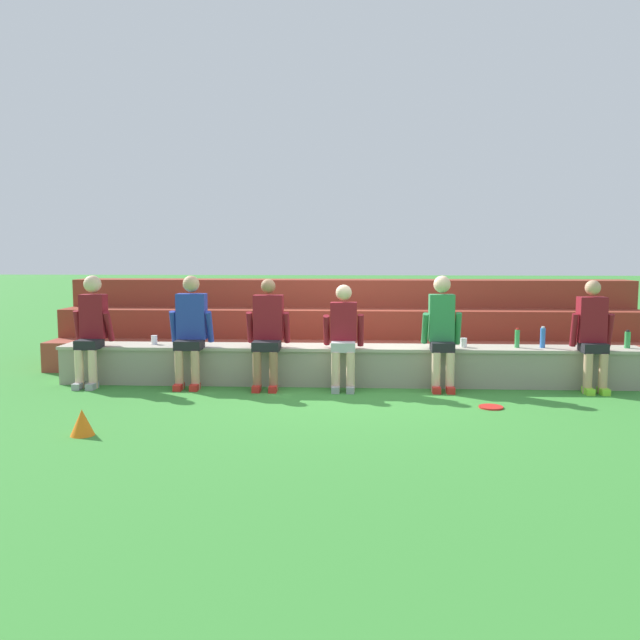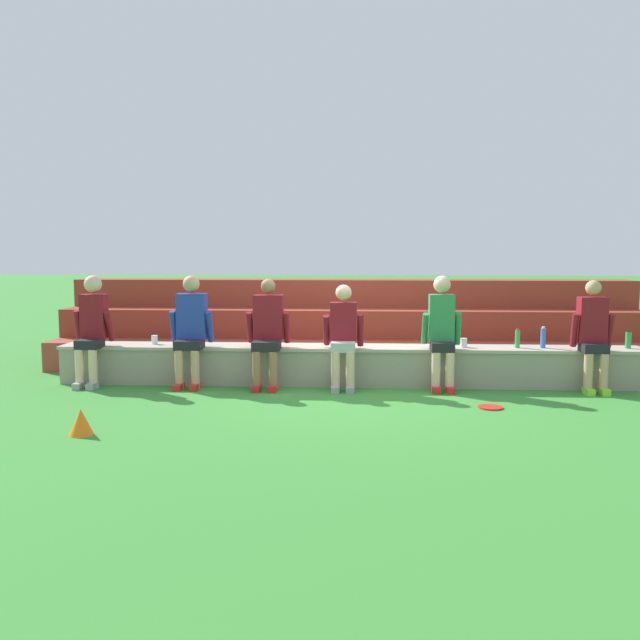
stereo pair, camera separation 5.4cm
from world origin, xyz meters
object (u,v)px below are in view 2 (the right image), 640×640
at_px(person_right_of_center, 343,334).
at_px(sports_cone, 81,422).
at_px(person_far_right, 442,329).
at_px(water_bottle_near_right, 628,340).
at_px(person_center, 267,330).
at_px(water_bottle_near_left, 517,339).
at_px(water_bottle_mid_left, 543,338).
at_px(plastic_cup_right_end, 155,340).
at_px(frisbee, 490,407).
at_px(person_far_left, 92,326).
at_px(person_left_of_center, 191,327).
at_px(person_rightmost_edge, 593,333).
at_px(plastic_cup_middle, 464,343).

height_order(person_right_of_center, sports_cone, person_right_of_center).
height_order(person_far_right, water_bottle_near_right, person_far_right).
bearing_deg(person_center, water_bottle_near_left, 4.32).
distance_m(person_far_right, water_bottle_mid_left, 1.37).
distance_m(person_center, sports_cone, 2.84).
height_order(water_bottle_near_right, plastic_cup_right_end, water_bottle_near_right).
height_order(person_center, frisbee, person_center).
distance_m(person_center, water_bottle_near_left, 3.25).
xyz_separation_m(person_far_left, person_center, (2.32, -0.01, -0.03)).
distance_m(person_far_left, person_far_right, 4.55).
bearing_deg(person_left_of_center, water_bottle_near_left, 3.22).
distance_m(person_far_right, sports_cone, 4.43).
bearing_deg(person_rightmost_edge, person_far_right, 179.51).
height_order(person_far_right, person_rightmost_edge, person_far_right).
distance_m(person_far_left, person_right_of_center, 3.30).
distance_m(person_right_of_center, person_far_right, 1.25).
relative_size(water_bottle_near_left, plastic_cup_right_end, 2.15).
relative_size(person_far_left, water_bottle_mid_left, 5.15).
relative_size(person_far_left, plastic_cup_right_end, 12.11).
bearing_deg(person_far_right, person_center, 179.68).
relative_size(water_bottle_near_right, water_bottle_mid_left, 0.84).
distance_m(person_left_of_center, person_rightmost_edge, 5.11).
height_order(person_far_left, person_center, person_far_left).
bearing_deg(sports_cone, person_far_right, 32.16).
bearing_deg(person_far_right, sports_cone, -147.84).
xyz_separation_m(water_bottle_near_left, frisbee, (-0.57, -1.25, -0.62)).
bearing_deg(person_left_of_center, frisbee, -15.42).
distance_m(person_far_left, plastic_cup_middle, 4.88).
bearing_deg(sports_cone, water_bottle_mid_left, 27.18).
relative_size(person_far_right, frisbee, 5.30).
xyz_separation_m(water_bottle_near_left, sports_cone, (-4.72, -2.59, -0.50)).
height_order(person_far_right, water_bottle_near_left, person_far_right).
xyz_separation_m(water_bottle_mid_left, frisbee, (-0.90, -1.25, -0.63)).
distance_m(plastic_cup_middle, frisbee, 1.38).
height_order(person_far_right, plastic_cup_middle, person_far_right).
bearing_deg(water_bottle_mid_left, person_right_of_center, -173.74).
height_order(person_left_of_center, person_right_of_center, person_left_of_center).
distance_m(water_bottle_near_right, sports_cone, 6.69).
distance_m(person_far_right, plastic_cup_right_end, 3.83).
height_order(person_right_of_center, person_far_right, person_far_right).
bearing_deg(plastic_cup_right_end, sports_cone, -87.81).
bearing_deg(water_bottle_mid_left, person_center, -176.06).
xyz_separation_m(person_right_of_center, frisbee, (1.68, -0.97, -0.70)).
xyz_separation_m(water_bottle_mid_left, plastic_cup_right_end, (-5.14, 0.05, -0.07)).
bearing_deg(water_bottle_near_left, person_far_right, -165.69).
distance_m(person_far_left, water_bottle_mid_left, 5.89).
relative_size(person_far_right, water_bottle_near_left, 5.66).
bearing_deg(person_far_right, plastic_cup_middle, 39.18).
relative_size(person_right_of_center, person_rightmost_edge, 0.95).
height_order(water_bottle_mid_left, plastic_cup_middle, water_bottle_mid_left).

